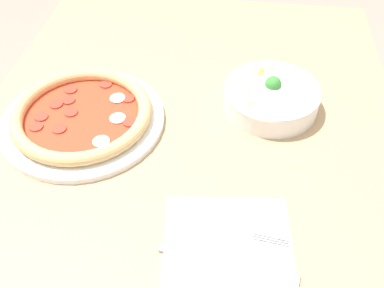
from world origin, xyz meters
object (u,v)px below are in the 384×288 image
Objects in this scene: pizza at (82,116)px; knife at (221,262)px; fork at (229,232)px; bowl at (271,96)px.

pizza is 1.53× the size of knife.
knife is at bearing -90.91° from fork.
bowl is at bearing 86.39° from knife.
bowl is 1.05× the size of fork.
pizza is 0.40m from knife.
fork is 0.05m from knife.
knife is at bearing -10.35° from bowl.
knife is (0.27, 0.29, -0.01)m from pizza.
fork is (0.22, 0.30, -0.01)m from pizza.
bowl reaches higher than pizza.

